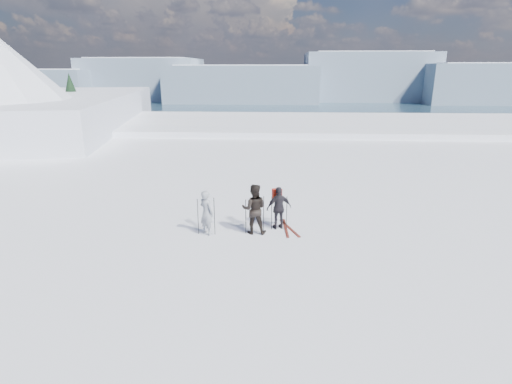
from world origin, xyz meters
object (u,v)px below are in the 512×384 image
(skier_grey, at_px, (206,213))
(skis_loose, at_px, (288,228))
(skier_pack, at_px, (279,208))
(skier_dark, at_px, (254,209))

(skier_grey, xyz_separation_m, skis_loose, (2.78, 0.64, -0.77))
(skier_pack, relative_size, skis_loose, 0.90)
(skier_grey, bearing_deg, skier_pack, -127.60)
(skier_grey, bearing_deg, skier_dark, -135.34)
(skier_grey, relative_size, skier_pack, 1.02)
(skier_dark, bearing_deg, skis_loose, -158.55)
(skier_grey, distance_m, skier_pack, 2.54)
(skier_dark, relative_size, skier_pack, 1.14)
(skier_pack, height_order, skis_loose, skier_pack)
(skier_pack, bearing_deg, skier_grey, -3.94)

